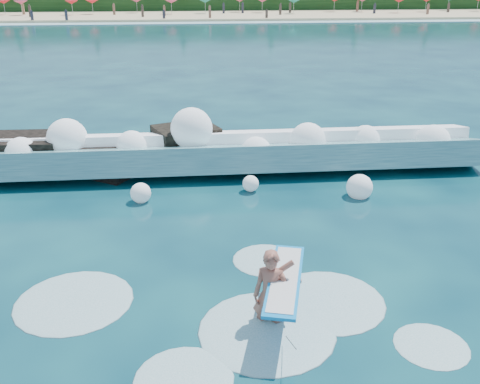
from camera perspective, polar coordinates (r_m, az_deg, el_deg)
The scene contains 10 objects.
ground at distance 12.54m, azimuth -6.02°, elevation -8.82°, with size 200.00×200.00×0.00m, color #072738.
beach at distance 88.96m, azimuth -6.02°, elevation 18.22°, with size 140.00×20.00×0.40m, color tan.
wet_band at distance 78.01m, azimuth -6.02°, elevation 17.53°, with size 140.00×5.00×0.08m, color silver.
breaking_wave at distance 18.91m, azimuth -1.59°, elevation 4.08°, with size 17.90×2.79×1.54m.
rock_cluster at distance 19.73m, azimuth -14.71°, elevation 3.94°, with size 8.33×3.56×1.51m.
surfer_with_board at distance 10.59m, azimuth 3.64°, elevation -10.61°, with size 1.32×3.06×1.93m.
wave_spray at distance 18.58m, azimuth -2.13°, elevation 5.25°, with size 15.47×4.37×2.28m.
surf_foam at distance 11.20m, azimuth -0.84°, elevation -12.92°, with size 8.89×5.64×0.14m.
beach_umbrellas at distance 90.76m, azimuth -5.73°, elevation 19.61°, with size 112.84×6.80×0.50m.
beachgoers at distance 86.97m, azimuth -3.94°, elevation 18.78°, with size 100.31×13.89×1.92m.
Camera 1 is at (0.26, -10.74, 6.47)m, focal length 40.00 mm.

